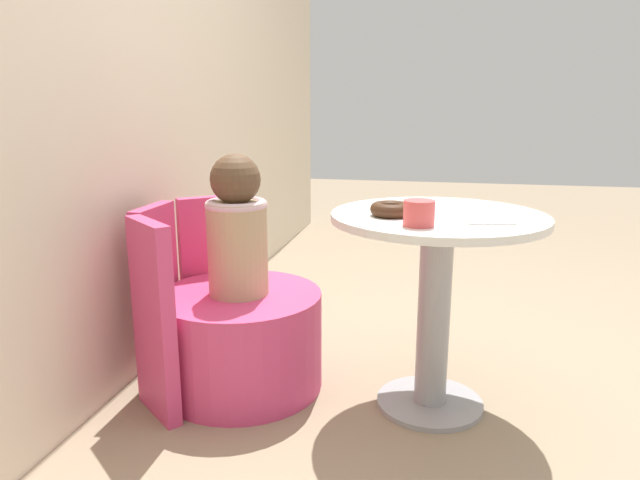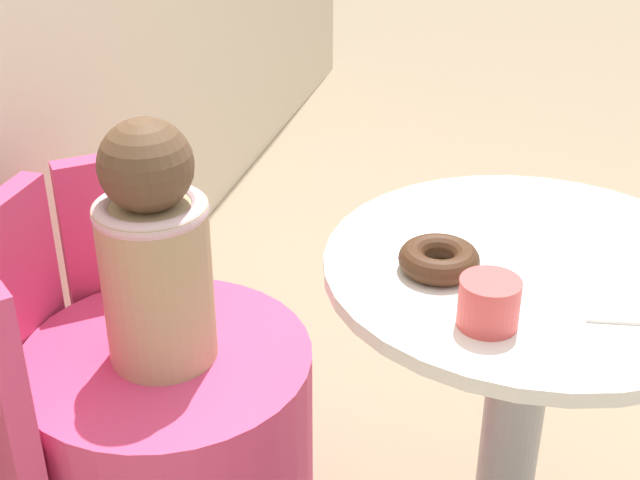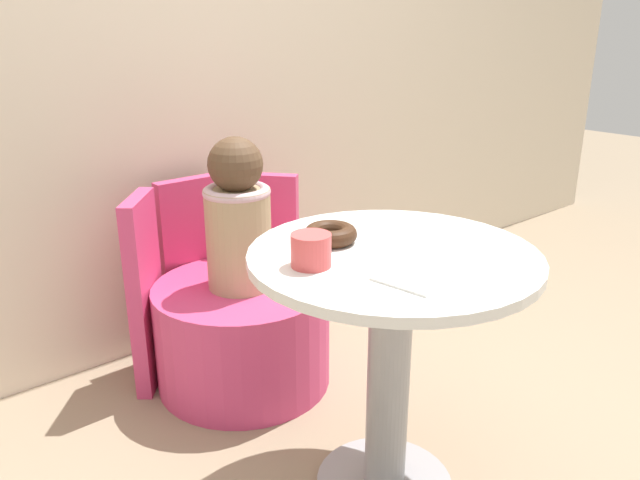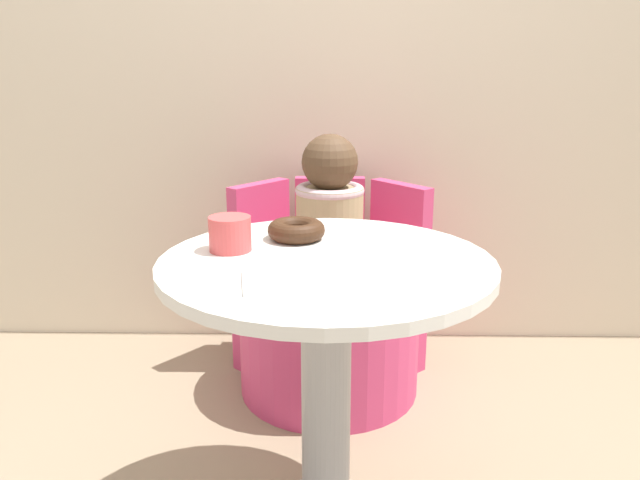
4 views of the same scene
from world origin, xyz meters
name	(u,v)px [view 2 (image 2 of 4)]	position (x,y,z in m)	size (l,w,h in m)	color
round_table	(521,359)	(0.02, -0.01, 0.48)	(0.69, 0.69, 0.67)	#99999E
tub_chair	(172,424)	(0.02, 0.68, 0.18)	(0.59, 0.59, 0.36)	#D13D70
booth_backrest	(58,346)	(0.02, 0.92, 0.33)	(0.69, 0.25, 0.66)	#D13D70
child_figure	(155,250)	(0.02, 0.68, 0.59)	(0.22, 0.22, 0.50)	tan
donut	(439,259)	(-0.05, 0.14, 0.70)	(0.13, 0.13, 0.04)	#3D2314
cup	(489,303)	(-0.18, 0.05, 0.71)	(0.09, 0.09, 0.07)	#DB4C4C
paper_napkin	(626,299)	(-0.06, -0.15, 0.68)	(0.16, 0.16, 0.01)	white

